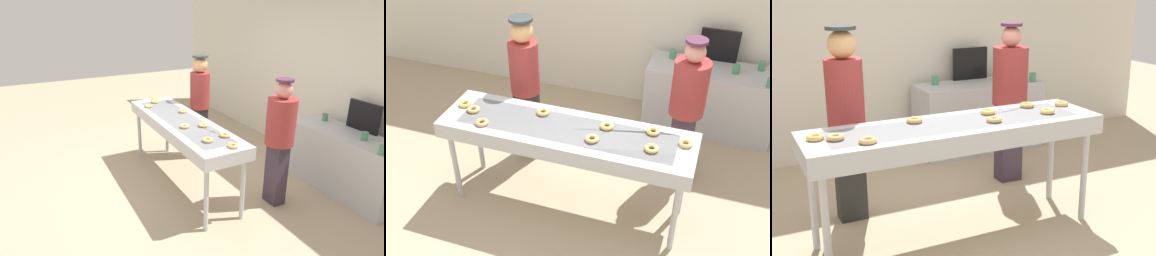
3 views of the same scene
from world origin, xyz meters
TOP-DOWN VIEW (x-y plane):
  - ground_plane at (0.00, 0.00)m, footprint 16.00×16.00m
  - back_wall at (0.00, 2.33)m, footprint 8.00×0.12m
  - fryer_conveyor at (0.00, 0.00)m, footprint 2.42×0.65m
  - glazed_donut_0 at (0.82, -0.07)m, footprint 0.15×0.15m
  - glazed_donut_1 at (-0.29, 0.16)m, footprint 0.15×0.15m
  - glazed_donut_2 at (-1.09, 0.05)m, footprint 0.17×0.17m
  - glazed_donut_3 at (-0.77, -0.19)m, footprint 0.17×0.17m
  - glazed_donut_4 at (0.29, -0.10)m, footprint 0.17×0.17m
  - glazed_donut_5 at (1.09, 0.10)m, footprint 0.14×0.14m
  - glazed_donut_6 at (0.36, 0.13)m, footprint 0.17×0.17m
  - glazed_donut_7 at (0.78, 0.19)m, footprint 0.16×0.16m
  - glazed_donut_8 at (-0.96, -0.01)m, footprint 0.17×0.17m
  - worker_baker at (1.00, 0.85)m, footprint 0.36×0.36m
  - worker_assistant at (-0.71, 0.67)m, footprint 0.32×0.32m
  - prep_counter at (1.19, 1.88)m, footprint 1.55×0.59m
  - paper_cup_0 at (1.81, 1.65)m, footprint 0.08×0.08m
  - paper_cup_1 at (0.67, 2.01)m, footprint 0.08×0.08m
  - paper_cup_2 at (1.72, 2.03)m, footprint 0.08×0.08m
  - paper_cup_3 at (1.43, 1.85)m, footprint 0.08×0.08m
  - menu_display at (1.19, 2.12)m, footprint 0.46×0.04m

SIDE VIEW (x-z plane):
  - ground_plane at x=0.00m, z-range 0.00..0.00m
  - prep_counter at x=1.19m, z-range 0.00..0.84m
  - fryer_conveyor at x=0.00m, z-range 0.40..1.36m
  - paper_cup_0 at x=1.81m, z-range 0.84..0.95m
  - paper_cup_1 at x=0.67m, z-range 0.84..0.95m
  - paper_cup_2 at x=1.72m, z-range 0.84..0.95m
  - paper_cup_3 at x=1.43m, z-range 0.84..0.95m
  - worker_baker at x=1.00m, z-range 0.12..1.76m
  - worker_assistant at x=-0.71m, z-range 0.11..1.81m
  - glazed_donut_0 at x=0.82m, z-range 0.97..1.00m
  - glazed_donut_1 at x=-0.29m, z-range 0.97..1.00m
  - glazed_donut_2 at x=-1.09m, z-range 0.97..1.00m
  - glazed_donut_3 at x=-0.77m, z-range 0.97..1.00m
  - glazed_donut_4 at x=0.29m, z-range 0.97..1.00m
  - glazed_donut_5 at x=1.09m, z-range 0.97..1.00m
  - glazed_donut_6 at x=0.36m, z-range 0.97..1.00m
  - glazed_donut_7 at x=0.78m, z-range 0.97..1.00m
  - glazed_donut_8 at x=-0.96m, z-range 0.97..1.00m
  - menu_display at x=1.19m, z-range 0.84..1.24m
  - back_wall at x=0.00m, z-range 0.00..3.05m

